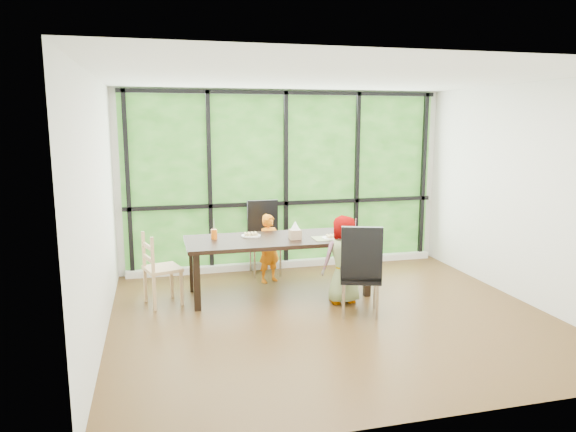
% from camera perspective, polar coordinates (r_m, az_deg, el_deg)
% --- Properties ---
extents(ground, '(5.00, 5.00, 0.00)m').
position_cam_1_polar(ground, '(6.26, 4.72, -10.69)').
color(ground, black).
rests_on(ground, ground).
extents(back_wall, '(5.00, 0.00, 5.00)m').
position_cam_1_polar(back_wall, '(8.06, -0.34, 3.92)').
color(back_wall, silver).
rests_on(back_wall, ground).
extents(foliage_backdrop, '(4.80, 0.02, 2.65)m').
position_cam_1_polar(foliage_backdrop, '(8.04, -0.30, 3.91)').
color(foliage_backdrop, '#215116').
rests_on(foliage_backdrop, back_wall).
extents(window_mullions, '(4.80, 0.06, 2.65)m').
position_cam_1_polar(window_mullions, '(8.00, -0.23, 3.88)').
color(window_mullions, black).
rests_on(window_mullions, back_wall).
extents(window_sill, '(4.80, 0.12, 0.10)m').
position_cam_1_polar(window_sill, '(8.21, -0.16, -5.21)').
color(window_sill, silver).
rests_on(window_sill, ground).
extents(dining_table, '(2.41, 1.04, 0.75)m').
position_cam_1_polar(dining_table, '(6.89, -1.02, -5.43)').
color(dining_table, black).
rests_on(dining_table, ground).
extents(chair_window_leather, '(0.47, 0.47, 1.08)m').
position_cam_1_polar(chair_window_leather, '(7.74, -2.51, -2.43)').
color(chair_window_leather, black).
rests_on(chair_window_leather, ground).
extents(chair_interior_leather, '(0.58, 0.58, 1.08)m').
position_cam_1_polar(chair_interior_leather, '(6.20, 7.83, -5.72)').
color(chair_interior_leather, black).
rests_on(chair_interior_leather, ground).
extents(chair_end_beech, '(0.51, 0.52, 0.90)m').
position_cam_1_polar(chair_end_beech, '(6.67, -13.42, -5.56)').
color(chair_end_beech, tan).
rests_on(chair_end_beech, ground).
extents(child_toddler, '(0.41, 0.35, 0.96)m').
position_cam_1_polar(child_toddler, '(7.39, -2.02, -3.49)').
color(child_toddler, orange).
rests_on(child_toddler, ground).
extents(child_older, '(0.54, 0.36, 1.10)m').
position_cam_1_polar(child_older, '(6.55, 6.04, -4.71)').
color(child_older, slate).
rests_on(child_older, ground).
extents(placemat, '(0.38, 0.28, 0.01)m').
position_cam_1_polar(placemat, '(6.79, 4.37, -2.41)').
color(placemat, tan).
rests_on(placemat, dining_table).
extents(plate_far, '(0.25, 0.25, 0.02)m').
position_cam_1_polar(plate_far, '(6.90, -4.03, -2.15)').
color(plate_far, white).
rests_on(plate_far, dining_table).
extents(plate_near, '(0.26, 0.26, 0.02)m').
position_cam_1_polar(plate_near, '(6.78, 4.77, -2.38)').
color(plate_near, white).
rests_on(plate_near, dining_table).
extents(orange_cup, '(0.08, 0.08, 0.12)m').
position_cam_1_polar(orange_cup, '(6.79, -8.00, -1.96)').
color(orange_cup, orange).
rests_on(orange_cup, dining_table).
extents(green_cup, '(0.08, 0.08, 0.13)m').
position_cam_1_polar(green_cup, '(6.81, 7.28, -1.91)').
color(green_cup, '#3FDC26').
rests_on(green_cup, dining_table).
extents(tissue_box, '(0.14, 0.14, 0.12)m').
position_cam_1_polar(tissue_box, '(6.72, 0.78, -1.99)').
color(tissue_box, tan).
rests_on(tissue_box, dining_table).
extents(crepe_rolls_far, '(0.20, 0.12, 0.04)m').
position_cam_1_polar(crepe_rolls_far, '(6.90, -4.03, -1.94)').
color(crepe_rolls_far, tan).
rests_on(crepe_rolls_far, plate_far).
extents(crepe_rolls_near, '(0.15, 0.12, 0.04)m').
position_cam_1_polar(crepe_rolls_near, '(6.78, 4.78, -2.16)').
color(crepe_rolls_near, tan).
rests_on(crepe_rolls_near, plate_near).
extents(straw_white, '(0.01, 0.04, 0.20)m').
position_cam_1_polar(straw_white, '(6.77, -8.02, -1.11)').
color(straw_white, white).
rests_on(straw_white, orange_cup).
extents(straw_pink, '(0.01, 0.04, 0.20)m').
position_cam_1_polar(straw_pink, '(6.79, 7.30, -1.06)').
color(straw_pink, pink).
rests_on(straw_pink, green_cup).
extents(tissue, '(0.12, 0.12, 0.11)m').
position_cam_1_polar(tissue, '(6.70, 0.78, -1.02)').
color(tissue, white).
rests_on(tissue, tissue_box).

